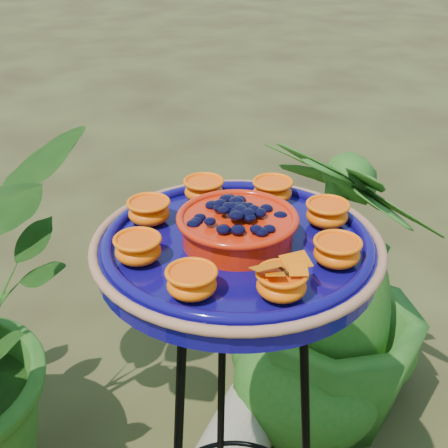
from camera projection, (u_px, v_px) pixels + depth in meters
The scene contains 3 objects.
tripod_stand at pixel (235, 420), 1.18m from camera, with size 0.36×0.37×0.89m.
feeder_dish at pixel (237, 243), 1.00m from camera, with size 0.51×0.51×0.11m.
shrub_back_right at pixel (341, 290), 1.73m from camera, with size 0.50×0.50×0.89m, color #1F5115.
Camera 1 is at (-0.17, -0.82, 1.43)m, focal length 50.00 mm.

